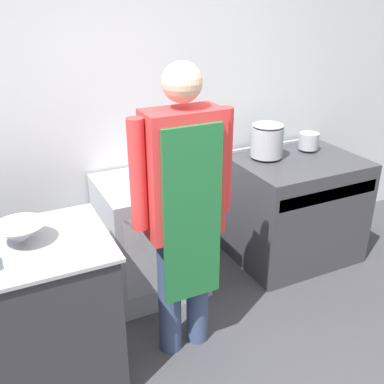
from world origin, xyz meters
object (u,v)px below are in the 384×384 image
(stove, at_px, (294,208))
(stock_pot, at_px, (267,139))
(mixing_bowl, at_px, (21,234))
(sauce_pot, at_px, (309,141))
(fridge_unit, at_px, (151,236))
(person_cook, at_px, (184,203))

(stove, distance_m, stock_pot, 0.65)
(mixing_bowl, xyz_separation_m, stock_pot, (1.93, 0.63, 0.05))
(stove, distance_m, sauce_pot, 0.57)
(stove, relative_size, fridge_unit, 1.14)
(person_cook, relative_size, stock_pot, 6.48)
(person_cook, xyz_separation_m, stock_pot, (1.06, 0.73, 0.02))
(mixing_bowl, bearing_deg, fridge_unit, 32.74)
(sauce_pot, bearing_deg, person_cook, -153.91)
(stove, xyz_separation_m, mixing_bowl, (-2.15, -0.49, 0.54))
(person_cook, height_order, stock_pot, person_cook)
(fridge_unit, bearing_deg, mixing_bowl, -147.26)
(person_cook, bearing_deg, stove, 24.64)
(fridge_unit, distance_m, stock_pot, 1.18)
(fridge_unit, relative_size, person_cook, 0.49)
(sauce_pot, bearing_deg, fridge_unit, -178.11)
(mixing_bowl, distance_m, sauce_pot, 2.43)
(stove, distance_m, mixing_bowl, 2.27)
(mixing_bowl, height_order, stock_pot, stock_pot)
(stove, xyz_separation_m, stock_pot, (-0.22, 0.14, 0.59))
(stove, height_order, stock_pot, stock_pot)
(person_cook, height_order, mixing_bowl, person_cook)
(person_cook, xyz_separation_m, sauce_pot, (1.49, 0.73, -0.05))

